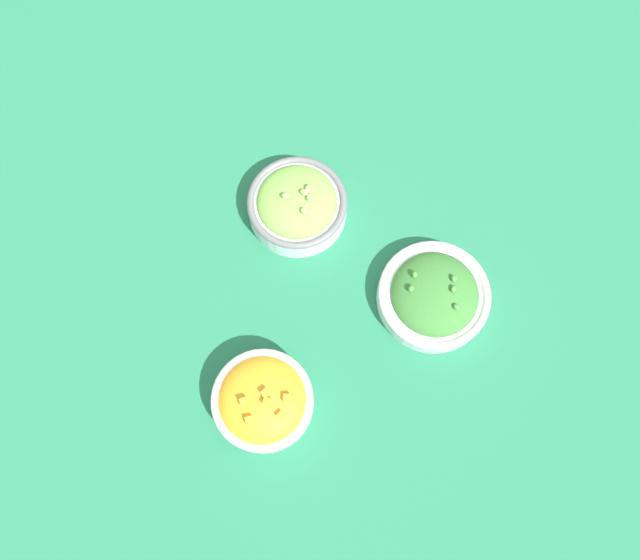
% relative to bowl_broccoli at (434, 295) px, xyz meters
% --- Properties ---
extents(ground_plane, '(3.00, 3.00, 0.00)m').
position_rel_bowl_broccoli_xyz_m(ground_plane, '(0.14, -0.12, -0.02)').
color(ground_plane, '#23704C').
extents(bowl_broccoli, '(0.18, 0.18, 0.07)m').
position_rel_bowl_broccoli_xyz_m(bowl_broccoli, '(0.00, 0.00, 0.00)').
color(bowl_broccoli, silver).
rests_on(bowl_broccoli, ground_plane).
extents(bowl_lettuce, '(0.16, 0.16, 0.08)m').
position_rel_bowl_broccoli_xyz_m(bowl_lettuce, '(0.10, -0.24, 0.01)').
color(bowl_lettuce, silver).
rests_on(bowl_lettuce, ground_plane).
extents(bowl_squash, '(0.15, 0.15, 0.09)m').
position_rel_bowl_broccoli_xyz_m(bowl_squash, '(0.31, -0.00, 0.01)').
color(bowl_squash, silver).
rests_on(bowl_squash, ground_plane).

